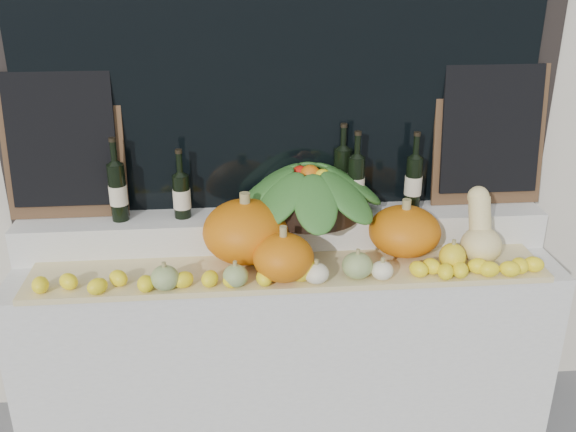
{
  "coord_description": "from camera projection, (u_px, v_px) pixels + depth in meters",
  "views": [
    {
      "loc": [
        -0.21,
        -0.91,
        2.14
      ],
      "look_at": [
        0.0,
        1.45,
        1.12
      ],
      "focal_mm": 40.0,
      "sensor_mm": 36.0,
      "label": 1
    }
  ],
  "objects": [
    {
      "name": "wine_bottle_far_left",
      "position": [
        118.0,
        191.0,
        2.69
      ],
      "size": [
        0.08,
        0.08,
        0.36
      ],
      "color": "black",
      "rests_on": "rear_tier"
    },
    {
      "name": "wine_bottle_near_left",
      "position": [
        182.0,
        195.0,
        2.74
      ],
      "size": [
        0.08,
        0.08,
        0.3
      ],
      "color": "black",
      "rests_on": "rear_tier"
    },
    {
      "name": "lemon_heap",
      "position": [
        292.0,
        275.0,
        2.5
      ],
      "size": [
        2.2,
        0.16,
        0.06
      ],
      "primitive_type": null,
      "color": "yellow",
      "rests_on": "straw_bedding"
    },
    {
      "name": "produce_bowl",
      "position": [
        310.0,
        190.0,
        2.77
      ],
      "size": [
        0.68,
        0.68,
        0.23
      ],
      "color": "black",
      "rests_on": "rear_tier"
    },
    {
      "name": "chalkboard_left",
      "position": [
        63.0,
        143.0,
        2.67
      ],
      "size": [
        0.5,
        0.11,
        0.62
      ],
      "rotation": [
        -0.14,
        0.0,
        0.0
      ],
      "color": "#4C331E",
      "rests_on": "rear_tier"
    },
    {
      "name": "butternut_squash",
      "position": [
        480.0,
        234.0,
        2.65
      ],
      "size": [
        0.17,
        0.22,
        0.3
      ],
      "color": "#EDD48B",
      "rests_on": "straw_bedding"
    },
    {
      "name": "pumpkin_right",
      "position": [
        405.0,
        231.0,
        2.71
      ],
      "size": [
        0.32,
        0.32,
        0.21
      ],
      "primitive_type": "ellipsoid",
      "rotation": [
        0.0,
        0.0,
        -0.05
      ],
      "color": "orange",
      "rests_on": "straw_bedding"
    },
    {
      "name": "pumpkin_left",
      "position": [
        246.0,
        231.0,
        2.65
      ],
      "size": [
        0.42,
        0.42,
        0.26
      ],
      "primitive_type": "ellipsoid",
      "rotation": [
        0.0,
        0.0,
        -0.2
      ],
      "color": "orange",
      "rests_on": "straw_bedding"
    },
    {
      "name": "wine_bottle_far_right",
      "position": [
        413.0,
        182.0,
        2.82
      ],
      "size": [
        0.08,
        0.08,
        0.35
      ],
      "color": "black",
      "rests_on": "rear_tier"
    },
    {
      "name": "display_sill",
      "position": [
        287.0,
        347.0,
        2.91
      ],
      "size": [
        2.3,
        0.55,
        0.88
      ],
      "primitive_type": "cube",
      "color": "silver",
      "rests_on": "ground"
    },
    {
      "name": "decorative_gourds",
      "position": [
        320.0,
        268.0,
        2.52
      ],
      "size": [
        1.26,
        0.17,
        0.15
      ],
      "color": "#36691F",
      "rests_on": "straw_bedding"
    },
    {
      "name": "straw_bedding",
      "position": [
        289.0,
        272.0,
        2.62
      ],
      "size": [
        2.1,
        0.32,
        0.02
      ],
      "primitive_type": "cube",
      "color": "tan",
      "rests_on": "display_sill"
    },
    {
      "name": "rear_tier",
      "position": [
        284.0,
        229.0,
        2.85
      ],
      "size": [
        2.3,
        0.25,
        0.16
      ],
      "primitive_type": "cube",
      "color": "silver",
      "rests_on": "display_sill"
    },
    {
      "name": "chalkboard_right",
      "position": [
        490.0,
        133.0,
        2.82
      ],
      "size": [
        0.5,
        0.11,
        0.62
      ],
      "rotation": [
        -0.14,
        0.0,
        0.0
      ],
      "color": "#4C331E",
      "rests_on": "rear_tier"
    },
    {
      "name": "wine_bottle_tall",
      "position": [
        342.0,
        176.0,
        2.85
      ],
      "size": [
        0.08,
        0.08,
        0.38
      ],
      "color": "black",
      "rests_on": "rear_tier"
    },
    {
      "name": "pumpkin_center",
      "position": [
        283.0,
        257.0,
        2.51
      ],
      "size": [
        0.24,
        0.24,
        0.19
      ],
      "primitive_type": "ellipsoid",
      "rotation": [
        0.0,
        0.0,
        -0.0
      ],
      "color": "orange",
      "rests_on": "straw_bedding"
    },
    {
      "name": "wine_bottle_near_right",
      "position": [
        356.0,
        183.0,
        2.78
      ],
      "size": [
        0.08,
        0.08,
        0.36
      ],
      "color": "black",
      "rests_on": "rear_tier"
    }
  ]
}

